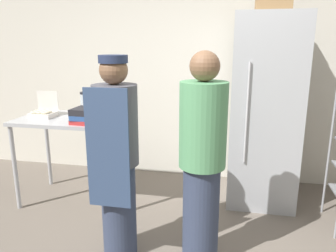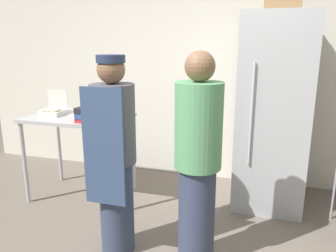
# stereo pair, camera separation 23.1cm
# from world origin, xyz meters

# --- Properties ---
(back_wall) EXTENTS (6.40, 0.12, 2.91)m
(back_wall) POSITION_xyz_m (0.00, 2.24, 1.45)
(back_wall) COLOR silver
(back_wall) RESTS_ON ground_plane
(refrigerator) EXTENTS (0.69, 0.77, 1.97)m
(refrigerator) POSITION_xyz_m (0.75, 1.66, 0.99)
(refrigerator) COLOR #ADAFB5
(refrigerator) RESTS_ON ground_plane
(prep_counter) EXTENTS (1.07, 0.69, 0.93)m
(prep_counter) POSITION_xyz_m (-1.23, 1.23, 0.81)
(prep_counter) COLOR #ADAFB5
(prep_counter) RESTS_ON ground_plane
(donut_box) EXTENTS (0.24, 0.22, 0.26)m
(donut_box) POSITION_xyz_m (-1.53, 1.20, 0.97)
(donut_box) COLOR silver
(donut_box) RESTS_ON prep_counter
(blender_pitcher) EXTENTS (0.13, 0.13, 0.26)m
(blender_pitcher) POSITION_xyz_m (-1.09, 1.32, 1.04)
(blender_pitcher) COLOR #99999E
(blender_pitcher) RESTS_ON prep_counter
(binder_stack) EXTENTS (0.28, 0.27, 0.15)m
(binder_stack) POSITION_xyz_m (-0.95, 1.04, 1.00)
(binder_stack) COLOR #B72D2D
(binder_stack) RESTS_ON prep_counter
(cardboard_storage_box) EXTENTS (0.34, 0.30, 0.25)m
(cardboard_storage_box) POSITION_xyz_m (0.77, 1.74, 2.09)
(cardboard_storage_box) COLOR #937047
(cardboard_storage_box) RESTS_ON refrigerator
(person_baker) EXTENTS (0.34, 0.36, 1.60)m
(person_baker) POSITION_xyz_m (-0.43, 0.43, 0.83)
(person_baker) COLOR #333D56
(person_baker) RESTS_ON ground_plane
(person_customer) EXTENTS (0.35, 0.35, 1.64)m
(person_customer) POSITION_xyz_m (0.23, 0.47, 0.83)
(person_customer) COLOR #333D56
(person_customer) RESTS_ON ground_plane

